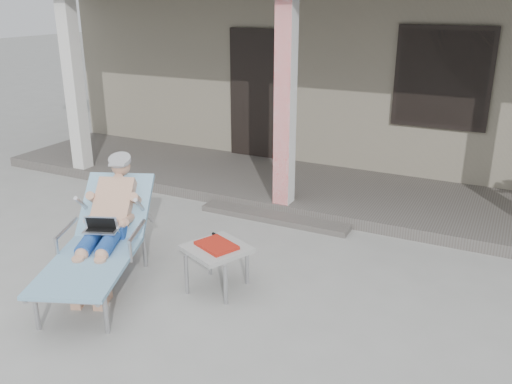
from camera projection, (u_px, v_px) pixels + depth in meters
The scene contains 6 objects.
ground at pixel (198, 284), 5.46m from camera, with size 60.00×60.00×0.00m, color #9E9E99.
house at pixel (376, 55), 10.35m from camera, with size 10.40×5.40×3.30m.
porch_deck at pixel (307, 188), 7.96m from camera, with size 10.00×2.00×0.15m, color #605B56.
porch_step at pixel (274, 217), 7.00m from camera, with size 2.00×0.30×0.07m, color #605B56.
lounger at pixel (101, 211), 5.29m from camera, with size 1.34×1.95×1.23m.
side_table at pixel (217, 251), 5.24m from camera, with size 0.71×0.71×0.49m.
Camera 1 is at (2.67, -4.05, 2.73)m, focal length 38.00 mm.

